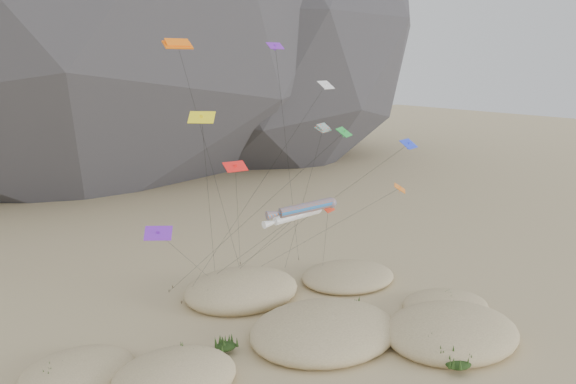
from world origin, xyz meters
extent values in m
plane|color=#CCB789|center=(0.00, 0.00, 0.00)|extent=(500.00, 500.00, 0.00)
ellipsoid|color=black|center=(56.00, 110.00, 38.00)|extent=(130.55, 126.41, 100.00)
ellipsoid|color=#CCB789|center=(11.85, -2.41, 0.83)|extent=(13.96, 11.86, 3.71)
ellipsoid|color=#CCB789|center=(-13.82, 4.84, 0.72)|extent=(10.64, 9.05, 3.18)
ellipsoid|color=#CCB789|center=(1.69, 4.70, 0.78)|extent=(15.32, 13.03, 3.48)
ellipsoid|color=#CCB789|center=(16.81, 2.60, 0.45)|extent=(10.00, 8.50, 1.98)
ellipsoid|color=#CCB789|center=(-0.26, 17.95, 0.87)|extent=(13.58, 11.54, 3.88)
ellipsoid|color=#CCB789|center=(13.32, 15.24, 0.51)|extent=(12.17, 10.34, 2.28)
ellipsoid|color=#CCB789|center=(-20.24, 10.82, 0.45)|extent=(9.68, 8.23, 1.99)
ellipsoid|color=black|center=(8.76, -4.90, 1.00)|extent=(3.26, 2.79, 0.98)
ellipsoid|color=black|center=(7.77, -6.73, 0.80)|extent=(2.51, 2.15, 0.75)
ellipsoid|color=black|center=(-11.86, 7.09, 0.80)|extent=(3.04, 2.60, 0.91)
ellipsoid|color=black|center=(-7.79, 7.23, 0.70)|extent=(2.00, 1.71, 0.60)
ellipsoid|color=black|center=(3.36, 3.23, 1.10)|extent=(3.74, 3.20, 1.12)
ellipsoid|color=black|center=(7.07, 6.71, 1.00)|extent=(3.00, 2.57, 0.90)
ellipsoid|color=black|center=(2.00, 2.64, 0.90)|extent=(2.57, 2.20, 0.77)
ellipsoid|color=black|center=(18.51, 3.32, 0.60)|extent=(2.61, 2.23, 0.78)
ellipsoid|color=black|center=(-3.46, 16.80, 1.00)|extent=(2.82, 2.41, 0.85)
ellipsoid|color=black|center=(0.44, 14.60, 0.90)|extent=(2.41, 2.06, 0.72)
ellipsoid|color=black|center=(14.72, 13.90, 0.70)|extent=(2.53, 2.16, 0.76)
ellipsoid|color=black|center=(13.44, 13.39, 0.60)|extent=(2.44, 2.09, 0.73)
ellipsoid|color=black|center=(-21.59, 11.34, 0.50)|extent=(2.58, 2.21, 0.77)
ellipsoid|color=black|center=(-19.95, 9.60, 0.40)|extent=(2.22, 1.90, 0.67)
cylinder|color=#3F2D1E|center=(-5.94, 24.92, 0.15)|extent=(0.08, 0.08, 0.30)
cylinder|color=#3F2D1E|center=(-0.96, 23.27, 0.15)|extent=(0.08, 0.08, 0.30)
cylinder|color=#3F2D1E|center=(1.15, 22.48, 0.15)|extent=(0.08, 0.08, 0.30)
cylinder|color=#3F2D1E|center=(4.86, 27.71, 0.15)|extent=(0.08, 0.08, 0.30)
cylinder|color=#3F2D1E|center=(12.27, 19.17, 0.15)|extent=(0.08, 0.08, 0.30)
cylinder|color=#3F2D1E|center=(-6.78, 23.94, 0.15)|extent=(0.08, 0.08, 0.30)
cylinder|color=#3F2D1E|center=(12.37, 24.70, 0.15)|extent=(0.08, 0.08, 0.30)
cylinder|color=#3F2D1E|center=(-6.87, 20.03, 0.15)|extent=(0.08, 0.08, 0.30)
cylinder|color=#DF5A17|center=(2.82, 9.47, 12.06)|extent=(5.92, 2.06, 1.65)
sphere|color=#DF5A17|center=(5.65, 8.96, 12.29)|extent=(1.11, 1.11, 1.11)
cone|color=#DF5A17|center=(-0.29, 10.03, 11.77)|extent=(2.51, 1.35, 1.18)
cylinder|color=black|center=(1.47, 16.24, 6.03)|extent=(2.73, 13.56, 12.08)
cylinder|color=white|center=(2.90, 11.28, 10.83)|extent=(5.65, 1.14, 1.28)
sphere|color=white|center=(5.68, 11.41, 11.06)|extent=(0.93, 0.93, 0.93)
cone|color=white|center=(-0.16, 11.14, 10.56)|extent=(2.31, 0.90, 0.95)
cylinder|color=black|center=(-0.53, 17.05, 5.42)|extent=(6.89, 11.55, 10.85)
cube|color=orange|center=(-7.06, 17.49, 28.18)|extent=(2.87, 1.18, 0.84)
cube|color=orange|center=(-7.06, 17.49, 28.40)|extent=(2.44, 0.91, 0.82)
cylinder|color=black|center=(-1.93, 20.92, 14.09)|extent=(10.29, 6.89, 28.19)
cube|color=red|center=(5.85, 10.81, 19.81)|extent=(2.53, 2.02, 0.65)
cube|color=red|center=(5.85, 10.81, 20.02)|extent=(2.12, 1.67, 0.64)
cylinder|color=black|center=(7.50, 17.01, 9.90)|extent=(3.33, 12.44, 19.82)
cube|color=red|center=(-6.76, 6.56, 17.69)|extent=(2.03, 1.08, 0.75)
cube|color=red|center=(-6.76, 6.56, 17.54)|extent=(0.24, 0.22, 0.69)
cylinder|color=black|center=(-0.95, 17.14, 8.87)|extent=(11.64, 21.18, 17.66)
cube|color=purple|center=(-12.97, 9.30, 12.03)|extent=(2.60, 2.19, 1.02)
cube|color=purple|center=(-12.97, 9.30, 11.88)|extent=(0.43, 0.45, 0.78)
cylinder|color=black|center=(-6.97, 16.28, 6.04)|extent=(12.04, 14.00, 12.00)
cube|color=silver|center=(8.69, 14.21, 24.13)|extent=(2.41, 1.85, 0.88)
cube|color=silver|center=(8.69, 14.21, 23.98)|extent=(0.35, 0.36, 0.73)
cylinder|color=black|center=(0.91, 17.12, 12.09)|extent=(15.58, 5.86, 24.09)
cube|color=#1B33EA|center=(12.93, 5.50, 18.29)|extent=(2.53, 1.92, 0.86)
cube|color=#1B33EA|center=(12.93, 5.50, 18.14)|extent=(0.34, 0.33, 0.77)
cylinder|color=black|center=(5.98, 14.38, 9.17)|extent=(13.92, 17.80, 18.26)
cube|color=yellow|center=(-7.73, 11.04, 21.63)|extent=(2.56, 2.37, 1.01)
cube|color=yellow|center=(-7.73, 11.04, 21.48)|extent=(0.43, 0.44, 0.79)
cylinder|color=black|center=(-4.35, 17.15, 10.84)|extent=(6.79, 12.26, 21.59)
cube|color=#671DAB|center=(1.61, 13.35, 28.14)|extent=(1.77, 1.00, 0.69)
cube|color=#671DAB|center=(1.61, 13.35, 27.99)|extent=(0.22, 0.23, 0.58)
cylinder|color=black|center=(6.99, 19.03, 14.09)|extent=(10.79, 11.38, 28.10)
cube|color=orange|center=(15.28, 8.87, 12.73)|extent=(2.50, 2.52, 0.79)
cube|color=orange|center=(15.28, 8.87, 12.58)|extent=(0.34, 0.34, 0.80)
cylinder|color=black|center=(8.22, 15.67, 6.39)|extent=(14.16, 13.64, 12.70)
cube|color=red|center=(5.72, 9.56, 11.60)|extent=(1.89, 1.50, 0.69)
cube|color=red|center=(5.72, 9.56, 11.45)|extent=(0.28, 0.29, 0.57)
cylinder|color=black|center=(9.00, 14.37, 5.82)|extent=(6.57, 9.63, 11.56)
cube|color=#16932D|center=(8.30, 10.39, 19.34)|extent=(2.66, 2.36, 0.90)
cube|color=#16932D|center=(8.30, 10.39, 19.19)|extent=(0.38, 0.38, 0.81)
cylinder|color=black|center=(0.76, 17.16, 9.69)|extent=(15.11, 13.58, 19.31)
camera|label=1|loc=(-29.13, -35.80, 26.17)|focal=35.00mm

